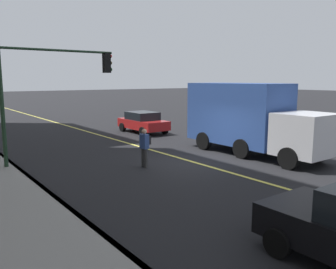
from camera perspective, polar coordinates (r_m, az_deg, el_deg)
name	(u,v)px	position (r m, az deg, el deg)	size (l,w,h in m)	color
ground	(193,162)	(15.36, 4.13, -4.51)	(200.00, 200.00, 0.00)	black
curb_edge	(41,188)	(12.25, -20.00, -8.20)	(80.00, 0.16, 0.15)	slate
lane_stripe_center	(193,162)	(15.35, 4.13, -4.49)	(80.00, 0.16, 0.01)	#D8CC4C
car_red	(143,122)	(23.69, -4.12, 2.08)	(3.94, 1.93, 1.40)	red
truck_blue	(249,118)	(17.24, 13.09, 2.71)	(7.32, 2.40, 3.39)	silver
pedestrian_with_backpack	(145,145)	(14.28, -3.81, -1.75)	(0.39, 0.37, 1.60)	#383838
traffic_light_mast	(52,80)	(15.46, -18.41, 8.41)	(0.28, 4.87, 5.07)	#1E3823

